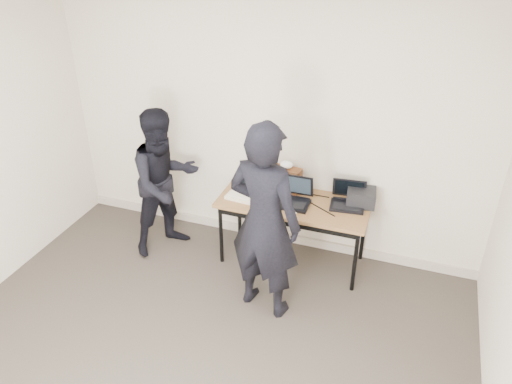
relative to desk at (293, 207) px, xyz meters
The scene contains 13 objects.
room 2.07m from the desk, 101.46° to the right, with size 4.60×4.60×2.80m.
desk is the anchor object (origin of this frame).
laptop_beige 0.53m from the desk, behind, with size 0.31×0.30×0.23m.
laptop_center 0.12m from the desk, 128.01° to the left, with size 0.34×0.33×0.26m.
laptop_right 0.54m from the desk, 15.61° to the left, with size 0.36×0.35×0.24m.
leather_satchel 0.34m from the desk, 128.39° to the left, with size 0.38×0.22×0.25m.
tissue 0.44m from the desk, 122.91° to the left, with size 0.13×0.10×0.08m, color white.
equipment_box 0.67m from the desk, 16.94° to the left, with size 0.28×0.23×0.16m, color black.
power_brick 0.29m from the desk, 142.63° to the right, with size 0.07×0.05×0.03m, color black.
cables 0.10m from the desk, ahead, with size 0.81×0.41×0.01m.
person_typist 0.78m from the desk, 94.64° to the right, with size 0.68×0.44×1.86m, color black.
person_observer 1.35m from the desk, behind, with size 0.77×0.60×1.59m, color black.
baseboard 0.79m from the desk, 140.21° to the left, with size 4.50×0.03×0.10m, color #B6A997.
Camera 1 is at (1.46, -2.21, 3.28)m, focal length 35.00 mm.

